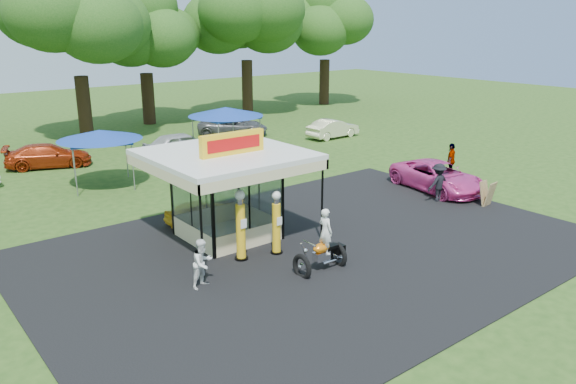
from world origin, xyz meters
The scene contains 23 objects.
ground centered at (0.00, 0.00, 0.00)m, with size 120.00×120.00×0.00m, color #264917.
asphalt_apron centered at (0.00, 2.00, 0.02)m, with size 20.00×14.00×0.04m, color black.
gas_station_kiosk centered at (-2.00, 4.99, 1.78)m, with size 5.40×5.40×4.18m.
gas_pump_left centered at (-2.79, 2.88, 1.22)m, with size 0.47×0.47×2.54m.
gas_pump_right centered at (-1.50, 2.56, 1.12)m, with size 0.44×0.44×2.34m.
motorcycle centered at (-1.08, 0.52, 0.86)m, with size 1.87×0.89×2.22m.
spare_tires centered at (-2.93, 3.70, 0.34)m, with size 0.81×0.48×0.69m.
a_frame_sign centered at (9.21, 1.03, 0.57)m, with size 0.66×0.62×1.13m.
kiosk_car centered at (-2.00, 7.20, 0.48)m, with size 1.13×2.82×0.96m, color yellow.
pink_sedan centered at (9.48, 3.97, 0.71)m, with size 2.35×5.10×1.42m, color #E33D99.
spectator_west centered at (-4.87, 1.90, 0.79)m, with size 0.77×0.60×1.58m, color white.
spectator_east_a centered at (8.04, 2.84, 0.90)m, with size 1.17×0.67×1.80m, color black.
spectator_east_b centered at (12.03, 5.06, 0.93)m, with size 1.09×0.45×1.85m, color gray.
bg_car_b centered at (-4.12, 20.62, 0.67)m, with size 1.88×4.63×1.34m, color #9A290B.
bg_car_c centered at (2.91, 17.78, 0.81)m, with size 1.92×4.77×1.62m, color silver.
bg_car_d centered at (9.20, 21.94, 0.70)m, with size 2.32×5.02×1.40m, color #4D4E50.
bg_car_e centered at (14.41, 16.86, 0.67)m, with size 1.42×4.06×1.34m, color beige.
tent_west centered at (-3.09, 14.88, 2.60)m, with size 4.12×4.12×2.88m.
tent_east centered at (5.02, 16.14, 2.83)m, with size 4.47×4.47×3.13m.
oak_far_c centered at (0.43, 27.35, 7.91)m, with size 10.57×10.57×12.46m.
oak_far_d centered at (6.65, 30.48, 7.17)m, with size 9.45×9.45×11.25m.
oak_far_e centered at (15.61, 29.39, 8.46)m, with size 11.13×11.13×13.25m.
oak_far_f centered at (25.46, 30.16, 7.69)m, with size 9.94×9.94×11.97m.
Camera 1 is at (-12.69, -12.28, 7.95)m, focal length 35.00 mm.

